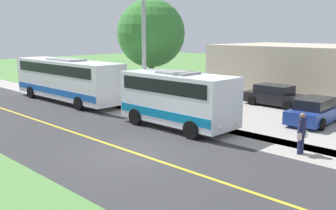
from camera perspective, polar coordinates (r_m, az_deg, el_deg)
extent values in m
plane|color=#548442|center=(16.48, -5.25, -7.06)|extent=(120.00, 120.00, 0.00)
cube|color=#333335|center=(16.48, -5.25, -7.04)|extent=(8.00, 100.00, 0.01)
cube|color=#9E9991|center=(20.08, 6.17, -3.77)|extent=(2.40, 100.00, 0.01)
cube|color=#9E9991|center=(24.74, 22.20, -1.74)|extent=(14.00, 36.00, 0.01)
cube|color=gold|center=(16.48, -5.25, -7.03)|extent=(0.16, 100.00, 0.00)
cube|color=white|center=(20.27, 1.45, 1.10)|extent=(2.43, 6.56, 2.54)
cube|color=#0C72A5|center=(20.40, 1.44, -0.89)|extent=(2.47, 6.43, 0.44)
cube|color=black|center=(20.16, 1.46, 3.11)|extent=(2.47, 5.90, 0.70)
cube|color=gray|center=(20.08, 1.47, 4.84)|extent=(1.46, 1.97, 0.12)
cylinder|color=black|center=(20.14, 8.04, -2.46)|extent=(0.25, 0.90, 0.90)
cylinder|color=black|center=(18.30, 3.48, -3.74)|extent=(0.25, 0.90, 0.90)
cylinder|color=black|center=(22.73, -0.21, -0.82)|extent=(0.25, 0.90, 0.90)
cylinder|color=black|center=(21.11, -4.86, -1.77)|extent=(0.25, 0.90, 0.90)
sphere|color=#F2EACC|center=(18.94, 10.14, -2.61)|extent=(0.20, 0.20, 0.20)
sphere|color=#F2EACC|center=(17.88, 7.71, -3.34)|extent=(0.20, 0.20, 0.20)
cube|color=white|center=(28.88, -14.81, 3.80)|extent=(2.42, 10.81, 2.66)
cube|color=blue|center=(28.98, -14.73, 2.27)|extent=(2.46, 10.60, 0.44)
cube|color=black|center=(28.80, -14.88, 5.34)|extent=(2.46, 9.73, 0.70)
cube|color=gray|center=(28.75, -14.94, 6.55)|extent=(1.45, 3.24, 0.12)
cylinder|color=black|center=(26.95, -8.81, 0.90)|extent=(0.25, 0.90, 0.90)
cylinder|color=black|center=(25.60, -13.15, 0.22)|extent=(0.25, 0.90, 0.90)
cylinder|color=black|center=(32.52, -15.91, 2.31)|extent=(0.25, 0.90, 0.90)
cylinder|color=black|center=(31.41, -19.74, 1.80)|extent=(0.25, 0.90, 0.90)
sphere|color=#F2EACC|center=(24.96, -6.98, 0.74)|extent=(0.20, 0.20, 0.20)
sphere|color=#F2EACC|center=(24.17, -9.44, 0.34)|extent=(0.20, 0.20, 0.20)
cylinder|color=#1E2347|center=(17.16, 19.30, -5.42)|extent=(0.18, 0.18, 0.85)
cylinder|color=#1E2347|center=(16.98, 19.00, -5.57)|extent=(0.18, 0.18, 0.85)
cylinder|color=#1E2347|center=(16.88, 19.31, -3.00)|extent=(0.34, 0.34, 0.68)
sphere|color=#8C664C|center=(16.78, 19.41, -1.50)|extent=(0.23, 0.23, 0.23)
cylinder|color=#1E2347|center=(17.03, 19.58, -2.78)|extent=(0.28, 0.10, 0.61)
cube|color=white|center=(17.18, 19.76, -4.13)|extent=(0.20, 0.12, 0.28)
cylinder|color=#1E2347|center=(16.71, 19.05, -3.00)|extent=(0.28, 0.10, 0.61)
cube|color=beige|center=(16.72, 19.00, -4.48)|extent=(0.20, 0.12, 0.28)
cylinder|color=#9E9EA3|center=(22.59, -3.60, 8.65)|extent=(0.24, 0.24, 8.38)
cube|color=black|center=(27.41, 15.81, 0.95)|extent=(1.94, 4.46, 0.70)
cube|color=black|center=(27.41, 15.52, 2.31)|extent=(1.61, 2.47, 0.57)
cylinder|color=black|center=(27.58, 19.18, 0.37)|extent=(0.24, 0.65, 0.64)
cylinder|color=black|center=(26.01, 17.34, -0.12)|extent=(0.24, 0.65, 0.64)
cylinder|color=black|center=(28.90, 14.39, 1.10)|extent=(0.24, 0.65, 0.64)
cylinder|color=black|center=(27.41, 12.38, 0.67)|extent=(0.24, 0.65, 0.64)
cube|color=navy|center=(22.96, 21.06, -1.24)|extent=(4.48, 2.00, 0.70)
cube|color=black|center=(22.66, 20.98, 0.25)|extent=(2.49, 1.64, 0.57)
cylinder|color=black|center=(24.57, 20.22, -0.92)|extent=(0.65, 0.25, 0.64)
cylinder|color=black|center=(22.10, 17.57, -2.02)|extent=(0.65, 0.25, 0.64)
cylinder|color=black|center=(21.45, 21.94, -2.69)|extent=(0.65, 0.25, 0.64)
cylinder|color=#4C3826|center=(25.88, -2.49, 3.27)|extent=(0.36, 0.36, 3.27)
sphere|color=#387A33|center=(25.65, -2.55, 10.63)|extent=(4.48, 4.48, 4.48)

